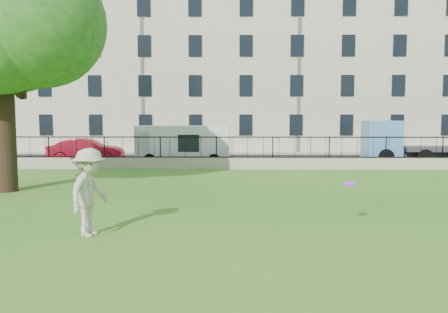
{
  "coord_description": "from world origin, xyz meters",
  "views": [
    {
      "loc": [
        0.7,
        -11.18,
        2.69
      ],
      "look_at": [
        0.51,
        3.5,
        1.41
      ],
      "focal_mm": 35.0,
      "sensor_mm": 36.0,
      "label": 1
    }
  ],
  "objects_px": {
    "man": "(90,192)",
    "blue_truck": "(416,142)",
    "red_sedan": "(86,151)",
    "white_van": "(184,145)",
    "frisbee": "(350,184)"
  },
  "relations": [
    {
      "from": "blue_truck",
      "to": "frisbee",
      "type": "bearing_deg",
      "value": -114.84
    },
    {
      "from": "frisbee",
      "to": "red_sedan",
      "type": "bearing_deg",
      "value": 126.39
    },
    {
      "from": "man",
      "to": "red_sedan",
      "type": "bearing_deg",
      "value": 31.86
    },
    {
      "from": "man",
      "to": "frisbee",
      "type": "distance_m",
      "value": 6.16
    },
    {
      "from": "white_van",
      "to": "man",
      "type": "bearing_deg",
      "value": -91.19
    },
    {
      "from": "frisbee",
      "to": "red_sedan",
      "type": "xyz_separation_m",
      "value": [
        -11.6,
        15.75,
        -0.38
      ]
    },
    {
      "from": "man",
      "to": "blue_truck",
      "type": "bearing_deg",
      "value": -27.46
    },
    {
      "from": "man",
      "to": "white_van",
      "type": "height_order",
      "value": "white_van"
    },
    {
      "from": "white_van",
      "to": "blue_truck",
      "type": "distance_m",
      "value": 14.04
    },
    {
      "from": "frisbee",
      "to": "red_sedan",
      "type": "distance_m",
      "value": 19.56
    },
    {
      "from": "frisbee",
      "to": "man",
      "type": "bearing_deg",
      "value": -173.77
    },
    {
      "from": "red_sedan",
      "to": "white_van",
      "type": "height_order",
      "value": "white_van"
    },
    {
      "from": "frisbee",
      "to": "red_sedan",
      "type": "relative_size",
      "value": 0.06
    },
    {
      "from": "white_van",
      "to": "blue_truck",
      "type": "bearing_deg",
      "value": 4.71
    },
    {
      "from": "red_sedan",
      "to": "white_van",
      "type": "distance_m",
      "value": 6.03
    }
  ]
}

